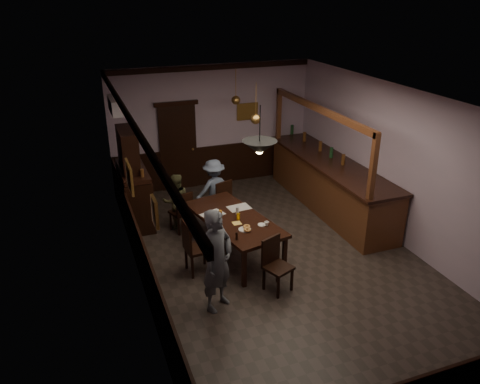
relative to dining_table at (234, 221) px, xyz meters
name	(u,v)px	position (x,y,z in m)	size (l,w,h in m)	color
room	(282,186)	(0.69, -0.53, 0.81)	(5.01, 8.01, 3.01)	#2D2621
dining_table	(234,221)	(0.00, 0.00, 0.00)	(1.43, 2.36, 0.75)	black
chair_far_left	(182,210)	(-0.69, 1.16, -0.20)	(0.49, 0.49, 0.89)	black
chair_far_right	(221,199)	(0.19, 1.34, -0.17)	(0.52, 0.52, 0.95)	black
chair_near	(275,262)	(0.26, -1.30, -0.18)	(0.52, 0.52, 0.93)	black
chair_side	(193,245)	(-0.87, -0.37, -0.14)	(0.46, 0.46, 0.99)	black
person_standing	(217,261)	(-0.77, -1.44, 0.15)	(0.61, 0.40, 1.67)	#52565E
person_seated_left	(176,201)	(-0.75, 1.43, -0.10)	(0.57, 0.44, 1.17)	brown
person_seated_right	(214,189)	(0.13, 1.61, -0.03)	(0.85, 0.49, 1.31)	slate
newspaper_left	(213,214)	(-0.33, 0.25, 0.07)	(0.42, 0.30, 0.01)	silver
newspaper_right	(239,208)	(0.24, 0.35, 0.07)	(0.42, 0.30, 0.01)	silver
napkin	(237,223)	(-0.02, -0.23, 0.07)	(0.15, 0.15, 0.00)	#FFD35D
saucer	(262,225)	(0.37, -0.45, 0.07)	(0.15, 0.15, 0.01)	white
coffee_cup	(267,224)	(0.44, -0.52, 0.11)	(0.08, 0.08, 0.07)	white
pastry_plate	(245,229)	(0.02, -0.51, 0.07)	(0.22, 0.22, 0.01)	white
pastry_ring_a	(247,230)	(0.04, -0.59, 0.10)	(0.13, 0.13, 0.04)	#C68C47
pastry_ring_b	(247,227)	(0.07, -0.47, 0.10)	(0.13, 0.13, 0.04)	#C68C47
soda_can	(238,216)	(0.05, -0.10, 0.12)	(0.07, 0.07, 0.12)	yellow
beer_glass	(220,215)	(-0.26, -0.02, 0.16)	(0.06, 0.06, 0.20)	#BF721E
water_glass	(237,211)	(0.11, 0.10, 0.14)	(0.06, 0.06, 0.15)	silver
pepper_mill	(237,236)	(-0.23, -0.80, 0.13)	(0.04, 0.04, 0.14)	black
sideboard	(133,185)	(-1.52, 2.02, 0.13)	(0.55, 1.54, 2.03)	black
bar_counter	(329,183)	(2.69, 1.13, -0.08)	(0.99, 4.25, 2.38)	#472313
door_back	(178,148)	(-0.21, 3.42, 0.36)	(0.90, 0.06, 2.10)	black
ac_unit	(115,106)	(-1.69, 2.37, 1.76)	(0.20, 0.85, 0.30)	white
picture_left_small	(155,212)	(-1.77, -2.13, 1.46)	(0.04, 0.28, 0.36)	olive
picture_left_large	(130,177)	(-1.77, 0.27, 1.01)	(0.04, 0.62, 0.48)	olive
picture_back	(247,111)	(1.59, 3.43, 1.11)	(0.55, 0.04, 0.42)	olive
pendant_iron	(260,147)	(0.16, -0.78, 1.64)	(0.56, 0.56, 0.78)	black
pendant_brass_mid	(256,119)	(0.79, 0.93, 1.61)	(0.20, 0.20, 0.81)	#BF8C3F
pendant_brass_far	(236,100)	(0.99, 2.61, 1.61)	(0.20, 0.20, 0.81)	#BF8C3F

